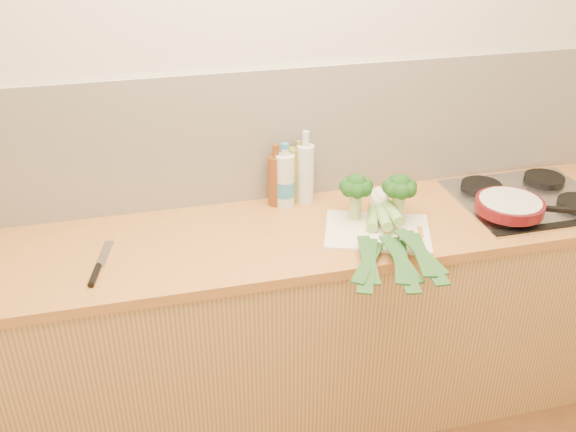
# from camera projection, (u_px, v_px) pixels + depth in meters

# --- Properties ---
(room_shell) EXTENTS (3.50, 3.50, 3.50)m
(room_shell) POSITION_uv_depth(u_px,v_px,m) (271.00, 136.00, 2.54)
(room_shell) COLOR beige
(room_shell) RESTS_ON ground
(counter) EXTENTS (3.20, 0.62, 0.90)m
(counter) POSITION_uv_depth(u_px,v_px,m) (288.00, 325.00, 2.64)
(counter) COLOR tan
(counter) RESTS_ON ground
(gas_hob) EXTENTS (0.58, 0.50, 0.04)m
(gas_hob) POSITION_uv_depth(u_px,v_px,m) (529.00, 198.00, 2.63)
(gas_hob) COLOR silver
(gas_hob) RESTS_ON counter
(chopping_board) EXTENTS (0.46, 0.40, 0.01)m
(chopping_board) POSITION_uv_depth(u_px,v_px,m) (377.00, 231.00, 2.41)
(chopping_board) COLOR silver
(chopping_board) RESTS_ON counter
(broccoli_left) EXTENTS (0.13, 0.13, 0.19)m
(broccoli_left) POSITION_uv_depth(u_px,v_px,m) (356.00, 188.00, 2.43)
(broccoli_left) COLOR #9CB66A
(broccoli_left) RESTS_ON chopping_board
(broccoli_right) EXTENTS (0.13, 0.13, 0.19)m
(broccoli_right) POSITION_uv_depth(u_px,v_px,m) (400.00, 189.00, 2.42)
(broccoli_right) COLOR #9CB66A
(broccoli_right) RESTS_ON chopping_board
(leek_front) EXTENTS (0.33, 0.67, 0.04)m
(leek_front) POSITION_uv_depth(u_px,v_px,m) (372.00, 226.00, 2.39)
(leek_front) COLOR white
(leek_front) RESTS_ON chopping_board
(leek_mid) EXTENTS (0.19, 0.69, 0.04)m
(leek_mid) POSITION_uv_depth(u_px,v_px,m) (387.00, 226.00, 2.35)
(leek_mid) COLOR white
(leek_mid) RESTS_ON chopping_board
(leek_back) EXTENTS (0.12, 0.67, 0.04)m
(leek_back) POSITION_uv_depth(u_px,v_px,m) (400.00, 222.00, 2.34)
(leek_back) COLOR white
(leek_back) RESTS_ON chopping_board
(chefs_knife) EXTENTS (0.09, 0.30, 0.02)m
(chefs_knife) POSITION_uv_depth(u_px,v_px,m) (97.00, 270.00, 2.18)
(chefs_knife) COLOR silver
(chefs_knife) RESTS_ON counter
(skillet) EXTENTS (0.37, 0.26, 0.05)m
(skillet) POSITION_uv_depth(u_px,v_px,m) (510.00, 205.00, 2.48)
(skillet) COLOR #540E13
(skillet) RESTS_ON gas_hob
(oil_tin) EXTENTS (0.08, 0.05, 0.26)m
(oil_tin) POSITION_uv_depth(u_px,v_px,m) (299.00, 174.00, 2.60)
(oil_tin) COLOR #9C9833
(oil_tin) RESTS_ON counter
(glass_bottle) EXTENTS (0.07, 0.07, 0.31)m
(glass_bottle) POSITION_uv_depth(u_px,v_px,m) (305.00, 173.00, 2.58)
(glass_bottle) COLOR silver
(glass_bottle) RESTS_ON counter
(amber_bottle) EXTENTS (0.06, 0.06, 0.26)m
(amber_bottle) POSITION_uv_depth(u_px,v_px,m) (276.00, 180.00, 2.57)
(amber_bottle) COLOR brown
(amber_bottle) RESTS_ON counter
(water_bottle) EXTENTS (0.08, 0.08, 0.25)m
(water_bottle) POSITION_uv_depth(u_px,v_px,m) (285.00, 182.00, 2.56)
(water_bottle) COLOR silver
(water_bottle) RESTS_ON counter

